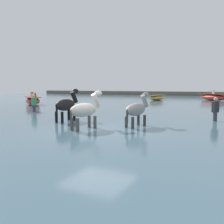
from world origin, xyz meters
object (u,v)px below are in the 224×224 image
Objects in this scene: person_wading_mid at (215,113)px; boat_mid_channel at (157,98)px; horse_lead_pinto at (85,111)px; horse_trailing_black at (66,106)px; horse_flank_grey at (137,110)px; person_onlooker_left at (34,106)px; boat_distant_west at (213,97)px; boat_far_inshore at (33,100)px.

boat_mid_channel is at bearing 116.44° from person_wading_mid.
horse_lead_pinto is 2.59m from horse_trailing_black.
horse_flank_grey is 1.17× the size of person_onlooker_left.
person_onlooker_left is (-9.19, -21.40, 0.02)m from boat_distant_west.
horse_trailing_black is 24.47m from boat_distant_west.
horse_flank_grey is 0.56× the size of boat_mid_channel.
horse_flank_grey is 4.43m from person_wading_mid.
boat_distant_west is 2.50× the size of person_onlooker_left.
boat_distant_west reaches higher than boat_far_inshore.
horse_flank_grey reaches higher than person_onlooker_left.
horse_flank_grey is at bearing -16.63° from person_onlooker_left.
boat_distant_west is at bearing 66.76° from person_onlooker_left.
horse_lead_pinto is at bearing -30.57° from person_onlooker_left.
horse_trailing_black is 0.59× the size of boat_mid_channel.
horse_flank_grey is (3.70, 0.11, -0.08)m from horse_trailing_black.
person_wading_mid is (8.71, -17.51, 0.10)m from boat_mid_channel.
boat_distant_west is at bearing 96.26° from person_wading_mid.
boat_mid_channel is at bearing 100.87° from horse_lead_pinto.
horse_flank_grey reaches higher than boat_mid_channel.
boat_far_inshore is at bearing -132.21° from boat_distant_west.
horse_trailing_black is at bearing -84.02° from boat_mid_channel.
person_onlooker_left is (5.49, -5.22, 0.04)m from boat_far_inshore.
horse_lead_pinto is 0.51× the size of boat_far_inshore.
person_onlooker_left is at bearing -113.24° from boat_distant_west.
boat_distant_west is at bearing 47.79° from boat_far_inshore.
horse_flank_grey reaches higher than boat_far_inshore.
horse_flank_grey is 16.15m from boat_far_inshore.
horse_flank_grey is 0.49× the size of boat_far_inshore.
person_onlooker_left is at bearing 163.37° from horse_flank_grey.
horse_trailing_black is 1.07× the size of horse_flank_grey.
horse_flank_grey is at bearing 1.63° from horse_trailing_black.
boat_far_inshore is at bearing -122.07° from boat_mid_channel.
boat_distant_west is at bearing 25.33° from boat_mid_channel.
boat_distant_west reaches higher than boat_mid_channel.
horse_lead_pinto is 8.20m from person_onlooker_left.
horse_lead_pinto is 0.58× the size of boat_mid_channel.
person_wading_mid is at bearing -83.74° from boat_distant_west.
boat_far_inshore reaches higher than person_onlooker_left.
boat_mid_channel is 15.50m from boat_far_inshore.
horse_trailing_black is 21.16m from boat_mid_channel.
person_wading_mid is at bearing -63.56° from boat_mid_channel.
person_onlooker_left is at bearing -175.82° from person_wading_mid.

